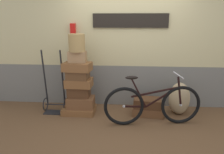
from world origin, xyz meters
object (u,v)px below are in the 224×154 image
(luggage_trolley, at_px, (55,97))
(suitcase_2, at_px, (79,91))
(suitcase_6, at_px, (77,57))
(suitcase_7, at_px, (148,111))
(wicker_basket, at_px, (77,43))
(suitcase_1, at_px, (81,102))
(suitcase_0, at_px, (79,110))
(suitcase_4, at_px, (78,75))
(suitcase_5, at_px, (77,67))
(bicycle, at_px, (152,105))
(suitcase_3, at_px, (79,83))
(burlap_sack, at_px, (179,99))
(suitcase_8, at_px, (147,103))

(luggage_trolley, bearing_deg, suitcase_2, -0.39)
(suitcase_2, relative_size, suitcase_6, 1.29)
(suitcase_7, relative_size, luggage_trolley, 0.47)
(suitcase_6, distance_m, wicker_basket, 0.27)
(suitcase_1, bearing_deg, wicker_basket, 151.99)
(suitcase_0, xyz_separation_m, suitcase_4, (0.00, -0.00, 0.73))
(suitcase_5, bearing_deg, wicker_basket, 85.22)
(suitcase_2, bearing_deg, suitcase_0, -94.28)
(suitcase_1, relative_size, bicycle, 0.31)
(suitcase_3, height_order, suitcase_6, suitcase_6)
(suitcase_7, xyz_separation_m, burlap_sack, (0.61, 0.08, 0.24))
(suitcase_3, distance_m, burlap_sack, 2.01)
(suitcase_8, xyz_separation_m, wicker_basket, (-1.36, 0.01, 1.16))
(bicycle, bearing_deg, suitcase_1, 164.74)
(suitcase_0, bearing_deg, suitcase_3, 64.65)
(luggage_trolley, bearing_deg, suitcase_1, -5.36)
(suitcase_1, distance_m, burlap_sack, 1.96)
(wicker_basket, bearing_deg, suitcase_6, 102.39)
(suitcase_7, relative_size, burlap_sack, 0.93)
(suitcase_1, bearing_deg, suitcase_5, -177.20)
(suitcase_7, distance_m, wicker_basket, 1.92)
(suitcase_3, bearing_deg, suitcase_5, -106.22)
(suitcase_1, distance_m, suitcase_2, 0.22)
(wicker_basket, xyz_separation_m, bicycle, (1.41, -0.39, -1.04))
(suitcase_0, relative_size, suitcase_6, 1.91)
(suitcase_0, bearing_deg, burlap_sack, 3.94)
(suitcase_6, relative_size, wicker_basket, 1.02)
(suitcase_2, height_order, suitcase_8, suitcase_2)
(suitcase_5, height_order, suitcase_7, suitcase_5)
(suitcase_2, xyz_separation_m, suitcase_7, (1.39, -0.03, -0.36))
(suitcase_8, relative_size, luggage_trolley, 0.41)
(wicker_basket, xyz_separation_m, burlap_sack, (1.99, 0.09, -1.09))
(suitcase_5, xyz_separation_m, wicker_basket, (0.00, 0.02, 0.46))
(suitcase_1, xyz_separation_m, suitcase_5, (-0.04, -0.00, 0.73))
(suitcase_0, height_order, suitcase_1, suitcase_1)
(suitcase_0, distance_m, suitcase_1, 0.17)
(suitcase_4, distance_m, suitcase_5, 0.16)
(suitcase_7, relative_size, bicycle, 0.35)
(suitcase_8, bearing_deg, suitcase_0, -173.53)
(suitcase_2, height_order, bicycle, bicycle)
(suitcase_5, distance_m, suitcase_7, 1.64)
(suitcase_4, distance_m, bicycle, 1.52)
(suitcase_7, xyz_separation_m, suitcase_8, (-0.02, -0.01, 0.17))
(suitcase_5, xyz_separation_m, luggage_trolley, (-0.51, 0.05, -0.66))
(suitcase_1, relative_size, burlap_sack, 0.82)
(suitcase_2, relative_size, suitcase_5, 0.82)
(suitcase_1, height_order, luggage_trolley, luggage_trolley)
(suitcase_2, relative_size, luggage_trolley, 0.34)
(suitcase_6, bearing_deg, suitcase_7, -1.55)
(suitcase_3, bearing_deg, suitcase_2, 133.81)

